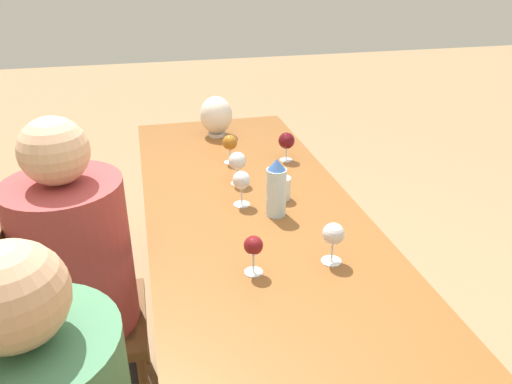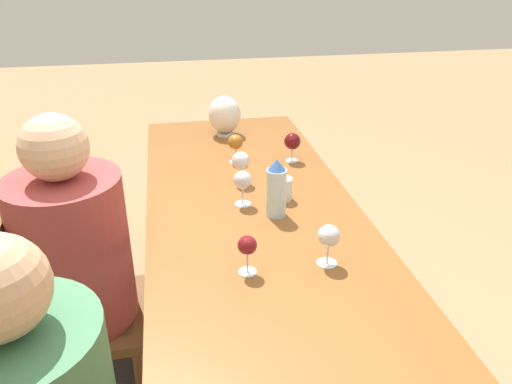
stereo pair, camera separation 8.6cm
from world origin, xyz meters
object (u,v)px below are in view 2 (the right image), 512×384
Objects in this scene: water_bottle at (276,189)px; wine_glass_3 at (241,161)px; water_tumbler at (284,189)px; wine_glass_6 at (235,143)px; wine_glass_5 at (243,181)px; wine_glass_2 at (247,247)px; chair_far at (65,308)px; wine_glass_0 at (292,142)px; vase at (225,115)px; person_far at (82,269)px; wine_glass_7 at (329,237)px.

water_bottle reaches higher than wine_glass_3.
water_tumbler is 0.46m from wine_glass_6.
wine_glass_3 is 0.20m from wine_glass_5.
wine_glass_2 is at bearing 154.09° from water_bottle.
water_tumbler is 0.97m from chair_far.
wine_glass_0 is 0.96× the size of wine_glass_5.
wine_glass_5 reaches higher than wine_glass_2.
wine_glass_0 is 0.96m from wine_glass_2.
vase is (0.96, 0.08, 0.00)m from water_bottle.
chair_far reaches higher than wine_glass_6.
chair_far is at bearing 66.70° from wine_glass_2.
person_far reaches higher than vase.
person_far is (-0.64, 0.67, -0.21)m from wine_glass_6.
person_far reaches higher than wine_glass_5.
wine_glass_3 is at bearing 15.88° from water_bottle.
person_far is at bearing -90.00° from chair_far.
wine_glass_5 is 0.12× the size of person_far.
wine_glass_5 reaches higher than water_tumbler.
water_bottle is 1.66× the size of wine_glass_0.
wine_glass_3 is at bearing -6.95° from wine_glass_5.
vase is 1.48× the size of wine_glass_3.
person_far is at bearing 104.24° from water_tumbler.
water_tumbler is at bearing -170.72° from vase.
vase is 0.52m from wine_glass_0.
wine_glass_6 reaches higher than wine_glass_2.
wine_glass_7 is at bearing -165.27° from water_bottle.
person_far reaches higher than wine_glass_7.
wine_glass_0 is 0.36m from wine_glass_3.
wine_glass_2 is at bearing 175.72° from vase.
wine_glass_0 is 0.99× the size of wine_glass_7.
wine_glass_3 is (0.19, 0.15, 0.06)m from water_tumbler.
water_tumbler is at bearing -85.11° from wine_glass_5.
water_tumbler is at bearing -75.76° from person_far.
water_bottle is 0.56m from wine_glass_6.
vase reaches higher than wine_glass_6.
chair_far is at bearing 117.79° from wine_glass_3.
wine_glass_3 reaches higher than water_tumbler.
wine_glass_5 is (0.11, 0.11, -0.01)m from water_bottle.
wine_glass_2 is 0.81m from chair_far.
wine_glass_7 reaches higher than wine_glass_2.
person_far is (-0.20, 0.80, -0.16)m from water_tumbler.
chair_far is (-0.60, 1.03, -0.38)m from wine_glass_0.
wine_glass_6 is (0.03, 0.28, 0.00)m from wine_glass_0.
person_far is (-0.08, 0.74, -0.22)m from water_bottle.
person_far is (-0.39, 0.66, -0.22)m from wine_glass_3.
wine_glass_3 is (0.31, 0.09, -0.01)m from water_bottle.
wine_glass_2 is 0.96× the size of wine_glass_6.
chair_far reaches higher than water_tumbler.
wine_glass_3 is at bearing 177.20° from wine_glass_6.
wine_glass_0 is 1.06× the size of wine_glass_2.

